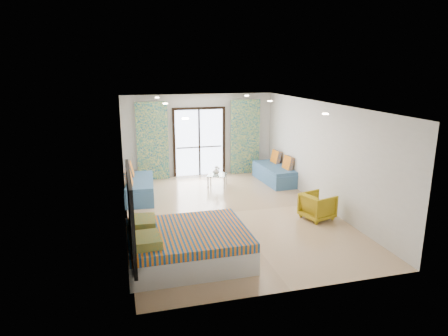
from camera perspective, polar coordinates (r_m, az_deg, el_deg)
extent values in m
cube|color=black|center=(13.15, -3.62, 8.50)|extent=(1.76, 0.08, 0.08)
cube|color=black|center=(13.18, -7.13, 3.42)|extent=(0.08, 0.08, 2.20)
cube|color=black|center=(13.50, -0.04, 3.80)|extent=(0.08, 0.08, 2.20)
cube|color=black|center=(13.31, -3.54, 3.62)|extent=(0.05, 0.06, 2.20)
cube|color=#595451|center=(13.36, -3.55, 3.00)|extent=(1.52, 0.03, 0.04)
cube|color=silver|center=(12.94, -10.18, 3.77)|extent=(1.00, 0.10, 2.50)
cube|color=silver|center=(13.54, 3.02, 4.45)|extent=(1.00, 0.10, 2.50)
cylinder|color=#FFE0B2|center=(7.27, -5.54, 7.05)|extent=(0.12, 0.12, 0.02)
cylinder|color=#FFE0B2|center=(8.20, 14.30, 7.51)|extent=(0.12, 0.12, 0.02)
cylinder|color=#FFE0B2|center=(10.22, -8.39, 9.10)|extent=(0.12, 0.12, 0.02)
cylinder|color=#FFE0B2|center=(10.91, 6.58, 9.48)|extent=(0.12, 0.12, 0.02)
cylinder|color=#FFE0B2|center=(12.20, -9.53, 9.90)|extent=(0.12, 0.12, 0.02)
cylinder|color=#FFE0B2|center=(12.78, 3.26, 10.27)|extent=(0.12, 0.12, 0.02)
cube|color=black|center=(7.32, -13.16, -6.32)|extent=(0.06, 2.10, 1.50)
cube|color=silver|center=(8.50, -13.55, -3.41)|extent=(0.02, 0.10, 0.10)
cube|color=silver|center=(7.73, -5.15, -11.50)|extent=(2.24, 1.79, 0.45)
cube|color=navy|center=(7.60, -5.20, -9.41)|extent=(2.22, 1.83, 0.17)
cube|color=#1A7856|center=(7.07, -11.17, -10.11)|extent=(0.53, 0.64, 0.16)
cube|color=#1A7856|center=(7.85, -11.63, -7.58)|extent=(0.55, 0.65, 0.16)
cube|color=#39618A|center=(11.39, -11.90, -3.15)|extent=(0.89, 1.96, 0.43)
cube|color=#39618A|center=(11.32, -11.97, -1.87)|extent=(0.87, 1.92, 0.11)
cube|color=navy|center=(10.83, -13.48, -1.34)|extent=(0.25, 0.49, 0.44)
cube|color=navy|center=(11.69, -13.29, -0.17)|extent=(0.25, 0.49, 0.44)
cube|color=#39618A|center=(12.75, 7.14, -1.08)|extent=(0.83, 1.91, 0.42)
cube|color=#39618A|center=(12.68, 7.18, 0.05)|extent=(0.81, 1.87, 0.10)
cube|color=navy|center=(12.35, 9.16, 0.74)|extent=(0.23, 0.48, 0.43)
cube|color=navy|center=(13.12, 7.44, 1.60)|extent=(0.23, 0.48, 0.43)
cylinder|color=silver|center=(12.01, -2.30, -2.07)|extent=(0.06, 0.06, 0.36)
cylinder|color=silver|center=(11.94, 0.02, -2.16)|extent=(0.06, 0.06, 0.36)
cylinder|color=silver|center=(12.48, -1.92, -1.44)|extent=(0.06, 0.06, 0.36)
cylinder|color=silver|center=(12.41, 0.32, -1.52)|extent=(0.06, 0.06, 0.36)
cube|color=#8CA59E|center=(12.16, -0.97, -0.97)|extent=(0.74, 0.74, 0.02)
sphere|color=white|center=(12.10, -0.76, -0.07)|extent=(0.06, 0.06, 0.06)
sphere|color=white|center=(12.15, -0.95, 0.08)|extent=(0.06, 0.06, 0.06)
sphere|color=white|center=(12.10, -1.19, 0.11)|extent=(0.06, 0.06, 0.06)
sphere|color=white|center=(12.05, -1.01, 0.14)|extent=(0.06, 0.06, 0.06)
imported|color=white|center=(12.18, -1.16, -0.41)|extent=(0.25, 0.26, 0.20)
imported|color=#B09316|center=(9.88, 13.22, -5.15)|extent=(0.80, 0.83, 0.70)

